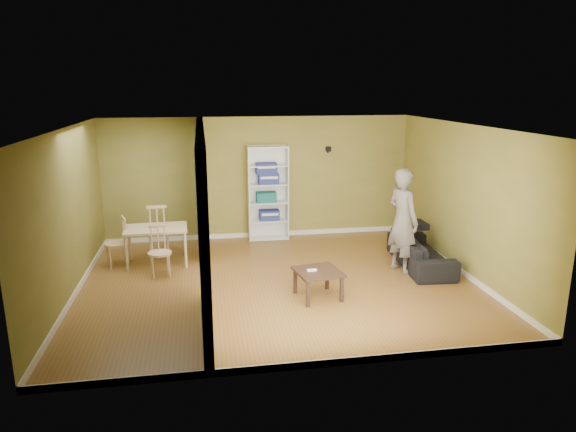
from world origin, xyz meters
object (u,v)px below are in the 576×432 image
object	(u,v)px
chair_left	(116,242)
person	(403,212)
chair_near	(160,252)
chair_far	(158,229)
bookshelf	(268,193)
coffee_table	(318,275)
sofa	(421,247)
dining_table	(156,232)

from	to	relation	value
chair_left	person	bearing A→B (deg)	59.44
chair_left	chair_near	bearing A→B (deg)	34.24
chair_far	bookshelf	bearing A→B (deg)	-163.69
bookshelf	coffee_table	distance (m)	3.41
bookshelf	chair_near	bearing A→B (deg)	-137.75
sofa	dining_table	xyz separation A→B (m)	(-4.77, 0.92, 0.26)
sofa	chair_far	bearing A→B (deg)	77.40
coffee_table	chair_far	distance (m)	3.68
person	chair_near	xyz separation A→B (m)	(-4.21, 0.47, -0.65)
sofa	chair_left	world-z (taller)	chair_left
sofa	chair_far	size ratio (longest dim) A/B	1.85
dining_table	chair_far	xyz separation A→B (m)	(-0.01, 0.56, -0.11)
sofa	person	world-z (taller)	person
sofa	coffee_table	xyz separation A→B (m)	(-2.18, -1.11, 0.01)
bookshelf	chair_far	world-z (taller)	bookshelf
coffee_table	dining_table	xyz separation A→B (m)	(-2.59, 2.03, 0.25)
bookshelf	chair_far	distance (m)	2.41
person	dining_table	distance (m)	4.48
sofa	chair_near	distance (m)	4.68
coffee_table	chair_near	distance (m)	2.85
sofa	chair_far	world-z (taller)	chair_far
bookshelf	chair_left	distance (m)	3.28
person	bookshelf	bearing A→B (deg)	21.06
bookshelf	dining_table	size ratio (longest dim) A/B	1.80
person	chair_far	distance (m)	4.67
sofa	dining_table	world-z (taller)	sofa
sofa	person	distance (m)	0.88
coffee_table	chair_left	size ratio (longest dim) A/B	0.72
chair_far	person	bearing A→B (deg)	156.95
chair_left	chair_far	bearing A→B (deg)	111.07
chair_left	dining_table	bearing A→B (deg)	73.34
bookshelf	coffee_table	bearing A→B (deg)	-83.91
person	chair_near	bearing A→B (deg)	64.06
person	bookshelf	size ratio (longest dim) A/B	1.08
bookshelf	coffee_table	world-z (taller)	bookshelf
person	coffee_table	xyz separation A→B (m)	(-1.72, -0.91, -0.72)
chair_left	chair_far	distance (m)	0.92
bookshelf	coffee_table	size ratio (longest dim) A/B	3.02
person	coffee_table	world-z (taller)	person
dining_table	chair_near	distance (m)	0.68
bookshelf	dining_table	xyz separation A→B (m)	(-2.24, -1.30, -0.39)
bookshelf	chair_near	size ratio (longest dim) A/B	2.29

